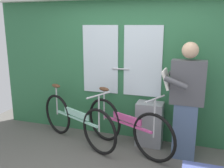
{
  "coord_description": "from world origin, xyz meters",
  "views": [
    {
      "loc": [
        0.91,
        -2.5,
        1.84
      ],
      "look_at": [
        -0.14,
        0.63,
        1.05
      ],
      "focal_mm": 39.95,
      "sensor_mm": 36.0,
      "label": 1
    }
  ],
  "objects_px": {
    "passenger_reading_newspaper": "(186,99)",
    "trash_bin_by_wall": "(149,124)",
    "bicycle_near_door": "(76,120)",
    "bicycle_leaning_behind": "(126,126)"
  },
  "relations": [
    {
      "from": "passenger_reading_newspaper",
      "to": "trash_bin_by_wall",
      "type": "xyz_separation_m",
      "value": [
        -0.52,
        0.24,
        -0.52
      ]
    },
    {
      "from": "bicycle_leaning_behind",
      "to": "trash_bin_by_wall",
      "type": "height_order",
      "value": "bicycle_leaning_behind"
    },
    {
      "from": "bicycle_leaning_behind",
      "to": "bicycle_near_door",
      "type": "bearing_deg",
      "value": -153.02
    },
    {
      "from": "bicycle_leaning_behind",
      "to": "passenger_reading_newspaper",
      "type": "bearing_deg",
      "value": 27.18
    },
    {
      "from": "bicycle_near_door",
      "to": "passenger_reading_newspaper",
      "type": "height_order",
      "value": "passenger_reading_newspaper"
    },
    {
      "from": "bicycle_near_door",
      "to": "bicycle_leaning_behind",
      "type": "distance_m",
      "value": 0.81
    },
    {
      "from": "bicycle_leaning_behind",
      "to": "passenger_reading_newspaper",
      "type": "relative_size",
      "value": 0.93
    },
    {
      "from": "bicycle_leaning_behind",
      "to": "passenger_reading_newspaper",
      "type": "distance_m",
      "value": 0.95
    },
    {
      "from": "bicycle_near_door",
      "to": "passenger_reading_newspaper",
      "type": "bearing_deg",
      "value": 26.92
    },
    {
      "from": "bicycle_near_door",
      "to": "bicycle_leaning_behind",
      "type": "height_order",
      "value": "bicycle_leaning_behind"
    }
  ]
}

